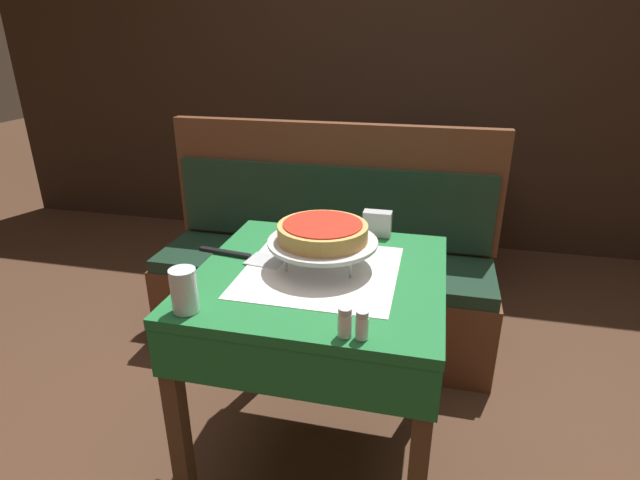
{
  "coord_description": "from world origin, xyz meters",
  "views": [
    {
      "loc": [
        0.32,
        -1.34,
        1.42
      ],
      "look_at": [
        -0.0,
        0.0,
        0.85
      ],
      "focal_mm": 28.0,
      "sensor_mm": 36.0,
      "label": 1
    }
  ],
  "objects_px": {
    "water_glass_near": "(184,290)",
    "pepper_shaker": "(362,325)",
    "dining_table_rear": "(434,171)",
    "pizza_pan_stand": "(322,243)",
    "booth_bench": "(324,281)",
    "dining_table_front": "(320,302)",
    "napkin_holder": "(377,223)",
    "deep_dish_pizza": "(322,232)",
    "pizza_server": "(245,256)",
    "salt_shaker": "(345,322)",
    "condiment_caddy": "(444,145)"
  },
  "relations": [
    {
      "from": "dining_table_rear",
      "to": "napkin_holder",
      "type": "relative_size",
      "value": 7.56
    },
    {
      "from": "booth_bench",
      "to": "dining_table_front",
      "type": "bearing_deg",
      "value": -78.01
    },
    {
      "from": "condiment_caddy",
      "to": "pizza_server",
      "type": "bearing_deg",
      "value": -110.57
    },
    {
      "from": "pizza_pan_stand",
      "to": "deep_dish_pizza",
      "type": "distance_m",
      "value": 0.04
    },
    {
      "from": "pepper_shaker",
      "to": "condiment_caddy",
      "type": "xyz_separation_m",
      "value": [
        0.18,
        2.01,
        0.03
      ]
    },
    {
      "from": "booth_bench",
      "to": "deep_dish_pizza",
      "type": "relative_size",
      "value": 5.75
    },
    {
      "from": "water_glass_near",
      "to": "dining_table_rear",
      "type": "bearing_deg",
      "value": 73.56
    },
    {
      "from": "pizza_server",
      "to": "pepper_shaker",
      "type": "bearing_deg",
      "value": -40.12
    },
    {
      "from": "water_glass_near",
      "to": "pepper_shaker",
      "type": "xyz_separation_m",
      "value": [
        0.47,
        -0.02,
        -0.02
      ]
    },
    {
      "from": "dining_table_front",
      "to": "pizza_pan_stand",
      "type": "xyz_separation_m",
      "value": [
        -0.0,
        0.03,
        0.19
      ]
    },
    {
      "from": "dining_table_rear",
      "to": "salt_shaker",
      "type": "bearing_deg",
      "value": -94.72
    },
    {
      "from": "booth_bench",
      "to": "pizza_server",
      "type": "xyz_separation_m",
      "value": [
        -0.1,
        -0.72,
        0.44
      ]
    },
    {
      "from": "dining_table_front",
      "to": "pizza_pan_stand",
      "type": "distance_m",
      "value": 0.19
    },
    {
      "from": "booth_bench",
      "to": "condiment_caddy",
      "type": "height_order",
      "value": "booth_bench"
    },
    {
      "from": "pizza_server",
      "to": "water_glass_near",
      "type": "xyz_separation_m",
      "value": [
        -0.03,
        -0.35,
        0.06
      ]
    },
    {
      "from": "dining_table_rear",
      "to": "deep_dish_pizza",
      "type": "bearing_deg",
      "value": -100.42
    },
    {
      "from": "pizza_server",
      "to": "water_glass_near",
      "type": "relative_size",
      "value": 2.57
    },
    {
      "from": "water_glass_near",
      "to": "dining_table_front",
      "type": "bearing_deg",
      "value": 47.13
    },
    {
      "from": "dining_table_rear",
      "to": "booth_bench",
      "type": "relative_size",
      "value": 0.48
    },
    {
      "from": "dining_table_rear",
      "to": "pepper_shaker",
      "type": "relative_size",
      "value": 10.26
    },
    {
      "from": "condiment_caddy",
      "to": "salt_shaker",
      "type": "bearing_deg",
      "value": -96.17
    },
    {
      "from": "pizza_pan_stand",
      "to": "napkin_holder",
      "type": "distance_m",
      "value": 0.33
    },
    {
      "from": "salt_shaker",
      "to": "condiment_caddy",
      "type": "bearing_deg",
      "value": 83.83
    },
    {
      "from": "dining_table_front",
      "to": "pizza_pan_stand",
      "type": "relative_size",
      "value": 2.22
    },
    {
      "from": "dining_table_rear",
      "to": "pizza_server",
      "type": "height_order",
      "value": "pizza_server"
    },
    {
      "from": "salt_shaker",
      "to": "water_glass_near",
      "type": "bearing_deg",
      "value": 177.23
    },
    {
      "from": "napkin_holder",
      "to": "condiment_caddy",
      "type": "height_order",
      "value": "condiment_caddy"
    },
    {
      "from": "salt_shaker",
      "to": "pepper_shaker",
      "type": "height_order",
      "value": "salt_shaker"
    },
    {
      "from": "dining_table_rear",
      "to": "pizza_pan_stand",
      "type": "height_order",
      "value": "pizza_pan_stand"
    },
    {
      "from": "deep_dish_pizza",
      "to": "condiment_caddy",
      "type": "relative_size",
      "value": 1.56
    },
    {
      "from": "condiment_caddy",
      "to": "pepper_shaker",
      "type": "bearing_deg",
      "value": -95.0
    },
    {
      "from": "condiment_caddy",
      "to": "pizza_pan_stand",
      "type": "bearing_deg",
      "value": -102.22
    },
    {
      "from": "dining_table_front",
      "to": "water_glass_near",
      "type": "distance_m",
      "value": 0.46
    },
    {
      "from": "pizza_pan_stand",
      "to": "condiment_caddy",
      "type": "height_order",
      "value": "condiment_caddy"
    },
    {
      "from": "pizza_pan_stand",
      "to": "salt_shaker",
      "type": "distance_m",
      "value": 0.39
    },
    {
      "from": "deep_dish_pizza",
      "to": "pizza_server",
      "type": "bearing_deg",
      "value": 178.37
    },
    {
      "from": "salt_shaker",
      "to": "dining_table_front",
      "type": "bearing_deg",
      "value": 112.69
    },
    {
      "from": "pizza_server",
      "to": "pepper_shaker",
      "type": "distance_m",
      "value": 0.58
    },
    {
      "from": "dining_table_front",
      "to": "pepper_shaker",
      "type": "height_order",
      "value": "pepper_shaker"
    },
    {
      "from": "pizza_pan_stand",
      "to": "booth_bench",
      "type": "bearing_deg",
      "value": 102.42
    },
    {
      "from": "pizza_pan_stand",
      "to": "salt_shaker",
      "type": "relative_size",
      "value": 4.41
    },
    {
      "from": "dining_table_front",
      "to": "booth_bench",
      "type": "bearing_deg",
      "value": 101.99
    },
    {
      "from": "condiment_caddy",
      "to": "napkin_holder",
      "type": "bearing_deg",
      "value": -99.47
    },
    {
      "from": "booth_bench",
      "to": "deep_dish_pizza",
      "type": "xyz_separation_m",
      "value": [
        0.16,
        -0.73,
        0.55
      ]
    },
    {
      "from": "pizza_pan_stand",
      "to": "water_glass_near",
      "type": "bearing_deg",
      "value": -129.95
    },
    {
      "from": "dining_table_rear",
      "to": "water_glass_near",
      "type": "relative_size",
      "value": 6.34
    },
    {
      "from": "water_glass_near",
      "to": "condiment_caddy",
      "type": "xyz_separation_m",
      "value": [
        0.64,
        1.99,
        0.0
      ]
    },
    {
      "from": "pepper_shaker",
      "to": "water_glass_near",
      "type": "bearing_deg",
      "value": 177.48
    },
    {
      "from": "dining_table_front",
      "to": "deep_dish_pizza",
      "type": "relative_size",
      "value": 2.73
    },
    {
      "from": "booth_bench",
      "to": "dining_table_rear",
      "type": "bearing_deg",
      "value": 63.64
    }
  ]
}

